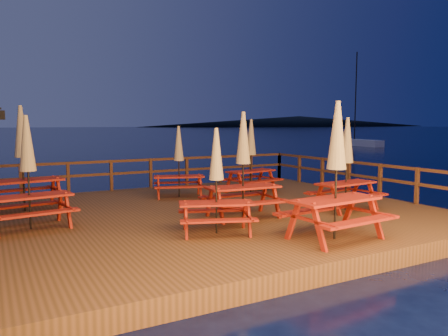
# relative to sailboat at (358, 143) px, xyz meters

# --- Properties ---
(ground) EXTENTS (500.00, 500.00, 0.00)m
(ground) POSITION_rel_sailboat_xyz_m (-34.18, -28.03, -0.38)
(ground) COLOR black
(ground) RESTS_ON ground
(deck) EXTENTS (12.00, 10.00, 0.40)m
(deck) POSITION_rel_sailboat_xyz_m (-34.18, -28.03, -0.18)
(deck) COLOR #493117
(deck) RESTS_ON ground
(deck_piles) EXTENTS (11.44, 9.44, 1.40)m
(deck_piles) POSITION_rel_sailboat_xyz_m (-34.18, -28.03, -0.68)
(deck_piles) COLOR #3E2913
(deck_piles) RESTS_ON ground
(railing) EXTENTS (11.80, 9.75, 1.10)m
(railing) POSITION_rel_sailboat_xyz_m (-34.18, -26.26, 0.78)
(railing) COLOR #3E2913
(railing) RESTS_ON deck
(headland_right) EXTENTS (230.40, 86.40, 7.00)m
(headland_right) POSITION_rel_sailboat_xyz_m (150.82, 201.97, 3.12)
(headland_right) COLOR black
(headland_right) RESTS_ON ground
(sailboat) EXTENTS (2.19, 7.79, 11.42)m
(sailboat) POSITION_rel_sailboat_xyz_m (0.00, 0.00, 0.00)
(sailboat) COLOR white
(sailboat) RESTS_ON ground
(picnic_table_0) EXTENTS (1.99, 1.68, 2.69)m
(picnic_table_0) POSITION_rel_sailboat_xyz_m (-33.79, -29.18, 1.42)
(picnic_table_0) COLOR maroon
(picnic_table_0) RESTS_ON deck
(picnic_table_1) EXTENTS (2.00, 1.73, 2.59)m
(picnic_table_1) POSITION_rel_sailboat_xyz_m (-38.69, -27.90, 1.37)
(picnic_table_1) COLOR maroon
(picnic_table_1) RESTS_ON deck
(picnic_table_2) EXTENTS (2.21, 1.90, 2.88)m
(picnic_table_2) POSITION_rel_sailboat_xyz_m (-38.64, -25.61, 1.52)
(picnic_table_2) COLOR maroon
(picnic_table_2) RESTS_ON deck
(picnic_table_3) EXTENTS (1.98, 1.82, 2.31)m
(picnic_table_3) POSITION_rel_sailboat_xyz_m (-35.14, -30.30, 1.22)
(picnic_table_3) COLOR maroon
(picnic_table_3) RESTS_ON deck
(picnic_table_4) EXTENTS (1.92, 1.63, 2.56)m
(picnic_table_4) POSITION_rel_sailboat_xyz_m (-30.77, -29.70, 1.35)
(picnic_table_4) COLOR maroon
(picnic_table_4) RESTS_ON deck
(picnic_table_5) EXTENTS (1.95, 1.77, 2.31)m
(picnic_table_5) POSITION_rel_sailboat_xyz_m (-34.02, -25.53, 1.22)
(picnic_table_5) COLOR maroon
(picnic_table_5) RESTS_ON deck
(picnic_table_6) EXTENTS (2.01, 1.77, 2.53)m
(picnic_table_6) POSITION_rel_sailboat_xyz_m (-31.44, -25.81, 1.34)
(picnic_table_6) COLOR maroon
(picnic_table_6) RESTS_ON deck
(picnic_table_7) EXTENTS (2.12, 1.79, 2.86)m
(picnic_table_7) POSITION_rel_sailboat_xyz_m (-33.18, -31.88, 1.51)
(picnic_table_7) COLOR maroon
(picnic_table_7) RESTS_ON deck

